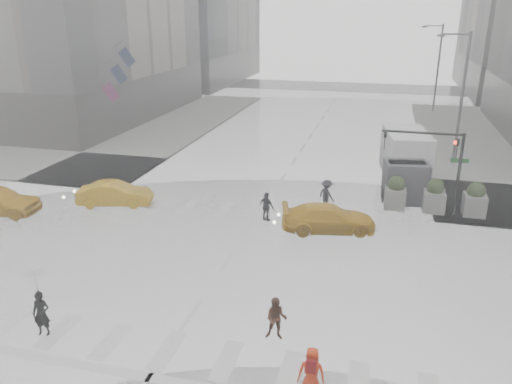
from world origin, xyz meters
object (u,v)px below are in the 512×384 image
(pedestrian_orange, at_px, (311,372))
(taxi_mid, at_px, (115,194))
(traffic_signal_pole, at_px, (440,157))
(pedestrian_brown, at_px, (276,319))
(box_truck, at_px, (405,161))

(pedestrian_orange, height_order, taxi_mid, pedestrian_orange)
(traffic_signal_pole, distance_m, pedestrian_orange, 15.60)
(traffic_signal_pole, relative_size, pedestrian_orange, 2.89)
(taxi_mid, bearing_deg, pedestrian_brown, -144.66)
(traffic_signal_pole, bearing_deg, taxi_mid, -170.02)
(traffic_signal_pole, relative_size, box_truck, 0.71)
(pedestrian_orange, relative_size, box_truck, 0.24)
(traffic_signal_pole, height_order, pedestrian_brown, traffic_signal_pole)
(pedestrian_orange, distance_m, taxi_mid, 17.40)
(pedestrian_brown, distance_m, taxi_mid, 14.73)
(traffic_signal_pole, relative_size, pedestrian_brown, 3.01)
(pedestrian_orange, relative_size, taxi_mid, 0.39)
(pedestrian_brown, bearing_deg, pedestrian_orange, -63.46)
(box_truck, bearing_deg, pedestrian_orange, -107.37)
(traffic_signal_pole, bearing_deg, pedestrian_orange, -106.07)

